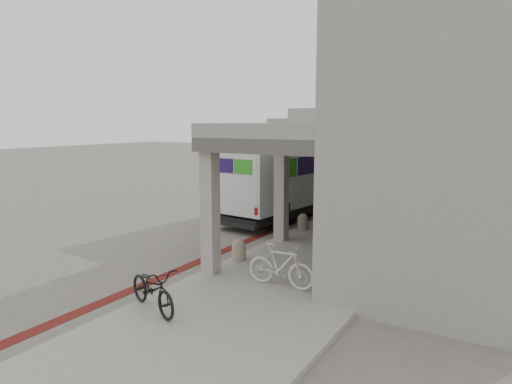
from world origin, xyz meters
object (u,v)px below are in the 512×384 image
Objects in this scene: bench at (343,258)px; utility_cabinet at (374,228)px; bicycle_cream at (281,266)px; fedex_truck at (285,179)px; bicycle_black at (153,288)px.

bench is 1.50× the size of utility_cabinet.
bench is at bearing -20.02° from bicycle_cream.
bench is 0.96× the size of bicycle_cream.
utility_cabinet is 4.94m from bicycle_cream.
fedex_truck is 8.81m from bicycle_cream.
utility_cabinet is at bearing 2.31° from bicycle_black.
bicycle_black reaches higher than bench.
bicycle_black is 3.09m from bicycle_cream.
fedex_truck reaches higher than bench.
bicycle_cream is at bearing -57.45° from fedex_truck.
utility_cabinet reaches higher than bench.
bicycle_cream is (3.86, -7.85, -1.03)m from fedex_truck.
utility_cabinet reaches higher than bicycle_cream.
utility_cabinet is 0.61× the size of bicycle_black.
bicycle_black is at bearing 147.22° from bicycle_cream.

